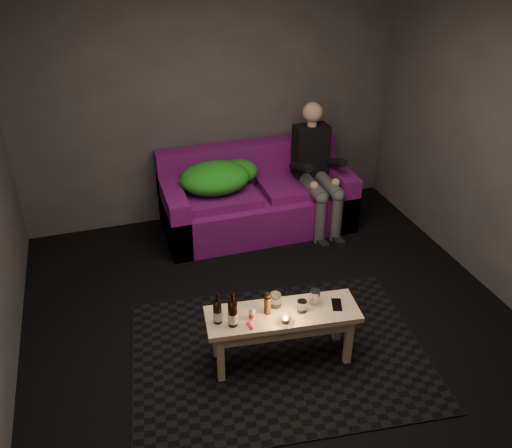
{
  "coord_description": "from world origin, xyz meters",
  "views": [
    {
      "loc": [
        -1.19,
        -3.02,
        2.97
      ],
      "look_at": [
        0.07,
        0.95,
        0.54
      ],
      "focal_mm": 38.0,
      "sensor_mm": 36.0,
      "label": 1
    }
  ],
  "objects": [
    {
      "name": "pepper_mill",
      "position": [
        -0.19,
        -0.15,
        0.53
      ],
      "size": [
        0.07,
        0.07,
        0.14
      ],
      "primitive_type": "cylinder",
      "rotation": [
        0.0,
        0.0,
        -0.43
      ],
      "color": "black",
      "rests_on": "coffee_table"
    },
    {
      "name": "tumbler_front",
      "position": [
        0.05,
        -0.21,
        0.5
      ],
      "size": [
        0.09,
        0.09,
        0.09
      ],
      "primitive_type": "cylinder",
      "rotation": [
        0.0,
        0.0,
        -0.23
      ],
      "color": "white",
      "rests_on": "coffee_table"
    },
    {
      "name": "coffee_table",
      "position": [
        -0.09,
        -0.17,
        0.37
      ],
      "size": [
        1.15,
        0.48,
        0.46
      ],
      "rotation": [
        0.0,
        0.0,
        -0.12
      ],
      "color": "tan",
      "rests_on": "rug"
    },
    {
      "name": "beer_bottle_a",
      "position": [
        -0.56,
        -0.14,
        0.55
      ],
      "size": [
        0.06,
        0.06,
        0.25
      ],
      "color": "black",
      "rests_on": "coffee_table"
    },
    {
      "name": "red_lighter",
      "position": [
        -0.36,
        -0.25,
        0.46
      ],
      "size": [
        0.03,
        0.08,
        0.01
      ],
      "primitive_type": "cube",
      "rotation": [
        0.0,
        0.0,
        0.09
      ],
      "color": "red",
      "rests_on": "coffee_table"
    },
    {
      "name": "smartphone",
      "position": [
        0.32,
        -0.22,
        0.46
      ],
      "size": [
        0.11,
        0.16,
        0.01
      ],
      "primitive_type": "cube",
      "rotation": [
        0.0,
        0.0,
        -0.34
      ],
      "color": "black",
      "rests_on": "coffee_table"
    },
    {
      "name": "beer_bottle_b",
      "position": [
        -0.46,
        -0.2,
        0.56
      ],
      "size": [
        0.07,
        0.07,
        0.28
      ],
      "color": "black",
      "rests_on": "coffee_table"
    },
    {
      "name": "sofa",
      "position": [
        0.34,
        1.82,
        0.3
      ],
      "size": [
        1.95,
        0.88,
        0.84
      ],
      "color": "#670E6E",
      "rests_on": "floor"
    },
    {
      "name": "room",
      "position": [
        0.0,
        0.47,
        1.64
      ],
      "size": [
        4.5,
        4.5,
        4.5
      ],
      "color": "silver",
      "rests_on": "ground"
    },
    {
      "name": "person",
      "position": [
        0.94,
        1.66,
        0.68
      ],
      "size": [
        0.35,
        0.81,
        1.3
      ],
      "color": "black",
      "rests_on": "sofa"
    },
    {
      "name": "tealight",
      "position": [
        -0.1,
        -0.28,
        0.48
      ],
      "size": [
        0.06,
        0.06,
        0.05
      ],
      "color": "white",
      "rests_on": "coffee_table"
    },
    {
      "name": "floor",
      "position": [
        0.0,
        0.0,
        0.0
      ],
      "size": [
        4.5,
        4.5,
        0.0
      ],
      "primitive_type": "plane",
      "color": "black",
      "rests_on": "ground"
    },
    {
      "name": "salt_shaker",
      "position": [
        -0.32,
        -0.18,
        0.5
      ],
      "size": [
        0.06,
        0.06,
        0.09
      ],
      "primitive_type": "cylinder",
      "rotation": [
        0.0,
        0.0,
        0.42
      ],
      "color": "silver",
      "rests_on": "coffee_table"
    },
    {
      "name": "steel_cup",
      "position": [
        0.17,
        -0.14,
        0.51
      ],
      "size": [
        0.09,
        0.09,
        0.11
      ],
      "primitive_type": "cylinder",
      "rotation": [
        0.0,
        0.0,
        0.12
      ],
      "color": "#ADAFB4",
      "rests_on": "coffee_table"
    },
    {
      "name": "rug",
      "position": [
        -0.09,
        -0.12,
        0.01
      ],
      "size": [
        2.4,
        1.87,
        0.01
      ],
      "primitive_type": "cube",
      "rotation": [
        0.0,
        0.0,
        -0.12
      ],
      "color": "black",
      "rests_on": "floor"
    },
    {
      "name": "tumbler_back",
      "position": [
        -0.11,
        -0.09,
        0.51
      ],
      "size": [
        0.11,
        0.11,
        0.1
      ],
      "primitive_type": "cylinder",
      "rotation": [
        0.0,
        0.0,
        0.32
      ],
      "color": "white",
      "rests_on": "coffee_table"
    },
    {
      "name": "green_blanket",
      "position": [
        -0.06,
        1.81,
        0.63
      ],
      "size": [
        0.86,
        0.59,
        0.29
      ],
      "color": "#208E19",
      "rests_on": "sofa"
    }
  ]
}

